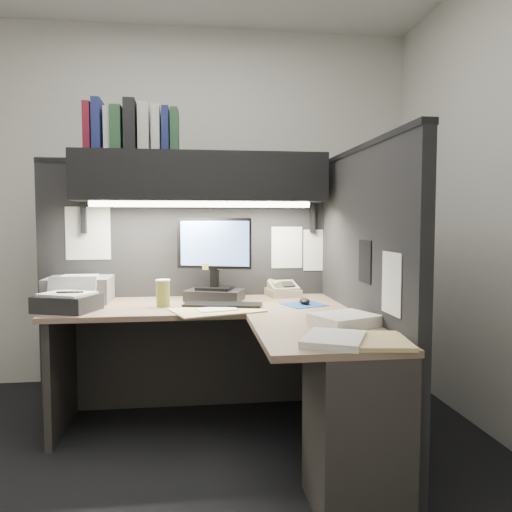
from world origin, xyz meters
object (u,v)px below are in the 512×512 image
(monitor, at_px, (214,268))
(keyboard, at_px, (223,305))
(printer, at_px, (80,289))
(desk, at_px, (266,378))
(notebook_stack, at_px, (67,303))
(overhead_shelf, at_px, (201,178))
(coffee_cup, at_px, (163,294))
(telephone, at_px, (283,290))

(monitor, bearing_deg, keyboard, -62.39)
(printer, bearing_deg, desk, -35.77)
(notebook_stack, bearing_deg, keyboard, 1.20)
(monitor, xyz_separation_m, notebook_stack, (-0.83, -0.27, -0.16))
(overhead_shelf, xyz_separation_m, keyboard, (0.11, -0.31, -0.76))
(keyboard, bearing_deg, overhead_shelf, 122.32)
(overhead_shelf, height_order, coffee_cup, overhead_shelf)
(keyboard, xyz_separation_m, notebook_stack, (-0.86, -0.02, 0.03))
(keyboard, distance_m, notebook_stack, 0.86)
(desk, height_order, keyboard, keyboard)
(printer, relative_size, notebook_stack, 1.26)
(overhead_shelf, distance_m, monitor, 0.57)
(desk, relative_size, coffee_cup, 11.42)
(desk, relative_size, keyboard, 3.78)
(desk, distance_m, notebook_stack, 1.18)
(overhead_shelf, xyz_separation_m, printer, (-0.75, 0.00, -0.69))
(desk, distance_m, coffee_cup, 0.82)
(desk, height_order, printer, printer)
(monitor, xyz_separation_m, printer, (-0.83, 0.06, -0.13))
(keyboard, bearing_deg, telephone, 53.74)
(telephone, xyz_separation_m, notebook_stack, (-1.28, -0.39, 0.01))
(desk, bearing_deg, overhead_shelf, 111.79)
(monitor, xyz_separation_m, telephone, (0.46, 0.12, -0.17))
(monitor, bearing_deg, telephone, 34.35)
(overhead_shelf, height_order, telephone, overhead_shelf)
(keyboard, xyz_separation_m, printer, (-0.87, 0.31, 0.07))
(coffee_cup, height_order, printer, printer)
(keyboard, distance_m, printer, 0.92)
(keyboard, relative_size, printer, 1.17)
(coffee_cup, distance_m, notebook_stack, 0.52)
(keyboard, distance_m, coffee_cup, 0.36)
(monitor, bearing_deg, printer, -164.71)
(telephone, relative_size, notebook_stack, 0.68)
(monitor, distance_m, telephone, 0.50)
(desk, height_order, monitor, monitor)
(coffee_cup, relative_size, printer, 0.39)
(keyboard, bearing_deg, coffee_cup, -178.02)
(coffee_cup, bearing_deg, telephone, 21.89)
(overhead_shelf, relative_size, telephone, 7.51)
(overhead_shelf, relative_size, keyboard, 3.45)
(telephone, bearing_deg, coffee_cup, -167.62)
(overhead_shelf, bearing_deg, keyboard, -70.10)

